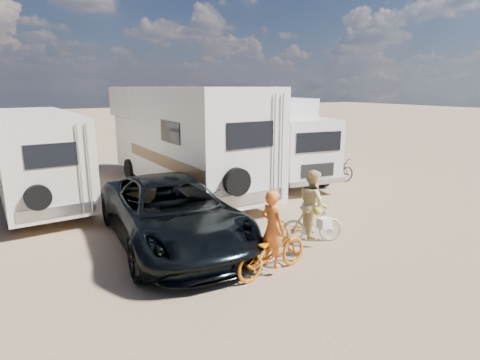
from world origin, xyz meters
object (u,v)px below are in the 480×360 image
box_truck (277,140)px  bike_woman (312,224)px  dark_suv (172,212)px  bike_man (272,251)px  crate (319,203)px  rider_man (272,237)px  cooler (226,198)px  rv_main (182,140)px  rider_woman (313,210)px  rv_left (37,160)px  bike_parked (335,171)px

box_truck → bike_woman: 7.09m
dark_suv → bike_man: 2.88m
bike_woman → crate: bearing=-22.0°
rider_man → cooler: 5.12m
box_truck → bike_man: bearing=-117.9°
rv_main → rider_woman: 6.62m
bike_man → rider_man: bearing=-11.3°
bike_man → crate: (3.86, 3.02, -0.32)m
rv_left → bike_woman: size_ratio=4.04×
rv_left → rider_woman: rv_left is taller
box_truck → bike_man: 8.82m
rv_main → cooler: (0.46, -2.54, -1.66)m
box_truck → rv_main: bearing=-176.5°
bike_man → rider_man: size_ratio=1.17×
rider_woman → cooler: size_ratio=2.73×
bike_man → rv_left: bearing=14.9°
bike_man → bike_woman: bearing=-74.3°
rider_man → crate: (3.86, 3.02, -0.63)m
bike_woman → rider_woman: bearing=0.0°
bike_parked → rv_left: bearing=77.8°
rv_left → bike_woman: bearing=-54.0°
rider_woman → bike_woman: bearing=0.0°
rider_woman → dark_suv: bearing=83.7°
bike_man → rider_woman: rider_woman is taller
rv_left → rider_man: (3.83, -7.80, -0.71)m
dark_suv → crate: bearing=8.2°
dark_suv → rider_woman: 3.48m
box_truck → dark_suv: size_ratio=1.05×
rv_main → bike_woman: rv_main is taller
rv_main → bike_man: size_ratio=4.80×
rider_man → bike_parked: rider_man is taller
bike_parked → cooler: bearing=96.2°
box_truck → crate: bearing=-98.7°
rider_woman → bike_parked: 6.54m
bike_woman → cooler: 3.97m
rv_left → rv_main: bearing=-8.2°
bike_man → bike_parked: size_ratio=0.99×
rv_main → bike_man: (-1.00, -7.41, -1.41)m
cooler → rider_woman: bearing=-90.2°
box_truck → bike_parked: 2.68m
dark_suv → crate: (5.08, 0.43, -0.64)m
crate → bike_parked: bearing=39.8°
rv_left → bike_woman: 8.97m
dark_suv → bike_woman: 3.50m
box_truck → bike_woman: bearing=-109.9°
rider_man → rider_woman: rider_woman is taller
dark_suv → crate: size_ratio=13.21×
rv_main → rv_left: 4.86m
rv_main → rider_woman: rv_main is taller
rider_woman → crate: (2.02, 2.08, -0.66)m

